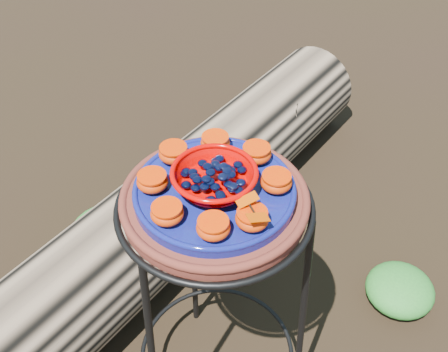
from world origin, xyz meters
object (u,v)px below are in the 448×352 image
object	(u,v)px
plant_stand	(216,308)
driftwood_log	(186,197)
terracotta_saucer	(215,201)
cobalt_plate	(214,192)
red_bowl	(214,180)

from	to	relation	value
plant_stand	driftwood_log	world-z (taller)	plant_stand
terracotta_saucer	cobalt_plate	size ratio (longest dim) A/B	1.17
terracotta_saucer	cobalt_plate	world-z (taller)	cobalt_plate
plant_stand	driftwood_log	bearing A→B (deg)	82.66
plant_stand	terracotta_saucer	size ratio (longest dim) A/B	1.89
terracotta_saucer	cobalt_plate	bearing A→B (deg)	0.00
cobalt_plate	driftwood_log	xyz separation A→B (m)	(0.07, 0.58, -0.57)
driftwood_log	terracotta_saucer	bearing A→B (deg)	-97.34
cobalt_plate	driftwood_log	bearing A→B (deg)	82.66
cobalt_plate	terracotta_saucer	bearing A→B (deg)	0.00
driftwood_log	red_bowl	bearing A→B (deg)	-97.34
cobalt_plate	red_bowl	size ratio (longest dim) A/B	2.00
terracotta_saucer	cobalt_plate	distance (m)	0.03
plant_stand	red_bowl	size ratio (longest dim) A/B	4.41
plant_stand	cobalt_plate	size ratio (longest dim) A/B	2.20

